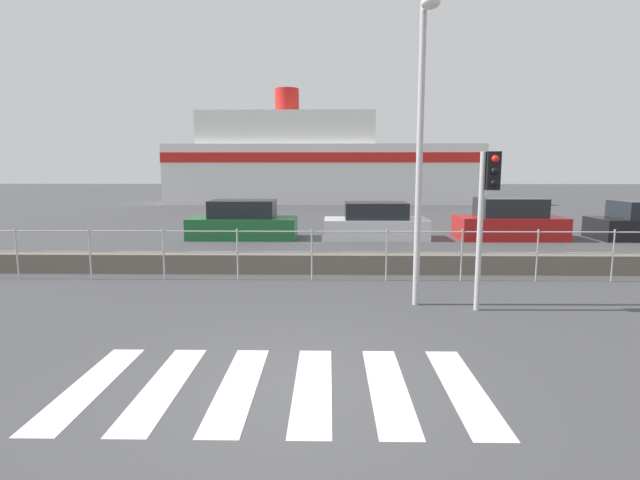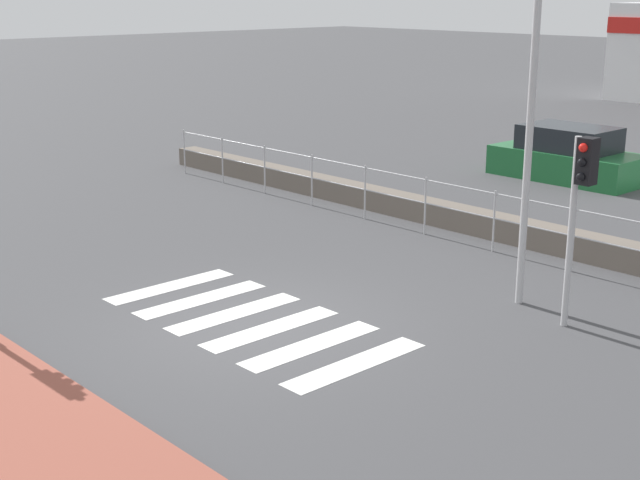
{
  "view_description": "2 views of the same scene",
  "coord_description": "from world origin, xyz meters",
  "px_view_note": "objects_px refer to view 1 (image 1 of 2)",
  "views": [
    {
      "loc": [
        0.39,
        -5.67,
        2.6
      ],
      "look_at": [
        0.26,
        2.0,
        1.5
      ],
      "focal_mm": 28.0,
      "sensor_mm": 36.0,
      "label": 1
    },
    {
      "loc": [
        9.91,
        -8.0,
        4.93
      ],
      "look_at": [
        0.22,
        1.0,
        1.2
      ],
      "focal_mm": 50.0,
      "sensor_mm": 36.0,
      "label": 2
    }
  ],
  "objects_px": {
    "traffic_light_far": "(487,195)",
    "streetlamp": "(422,121)",
    "parked_car_white": "(375,223)",
    "ferry_boat": "(316,165)",
    "parked_car_red": "(509,222)",
    "parked_car_green": "(243,222)"
  },
  "relations": [
    {
      "from": "streetlamp",
      "to": "ferry_boat",
      "type": "xyz_separation_m",
      "value": [
        -2.63,
        29.22,
        -0.58
      ]
    },
    {
      "from": "ferry_boat",
      "to": "parked_car_red",
      "type": "relative_size",
      "value": 6.03
    },
    {
      "from": "streetlamp",
      "to": "ferry_boat",
      "type": "distance_m",
      "value": 29.35
    },
    {
      "from": "parked_car_white",
      "to": "ferry_boat",
      "type": "bearing_deg",
      "value": 97.74
    },
    {
      "from": "streetlamp",
      "to": "parked_car_green",
      "type": "bearing_deg",
      "value": 117.65
    },
    {
      "from": "streetlamp",
      "to": "parked_car_white",
      "type": "distance_m",
      "value": 9.75
    },
    {
      "from": "traffic_light_far",
      "to": "streetlamp",
      "type": "height_order",
      "value": "streetlamp"
    },
    {
      "from": "traffic_light_far",
      "to": "parked_car_green",
      "type": "relative_size",
      "value": 0.73
    },
    {
      "from": "streetlamp",
      "to": "parked_car_white",
      "type": "relative_size",
      "value": 1.45
    },
    {
      "from": "parked_car_white",
      "to": "traffic_light_far",
      "type": "bearing_deg",
      "value": -83.42
    },
    {
      "from": "parked_car_red",
      "to": "parked_car_green",
      "type": "bearing_deg",
      "value": 180.0
    },
    {
      "from": "traffic_light_far",
      "to": "ferry_boat",
      "type": "bearing_deg",
      "value": 97.36
    },
    {
      "from": "parked_car_white",
      "to": "streetlamp",
      "type": "bearing_deg",
      "value": -90.43
    },
    {
      "from": "traffic_light_far",
      "to": "ferry_boat",
      "type": "height_order",
      "value": "ferry_boat"
    },
    {
      "from": "streetlamp",
      "to": "ferry_boat",
      "type": "bearing_deg",
      "value": 95.15
    },
    {
      "from": "streetlamp",
      "to": "parked_car_red",
      "type": "relative_size",
      "value": 1.45
    },
    {
      "from": "traffic_light_far",
      "to": "streetlamp",
      "type": "bearing_deg",
      "value": 169.97
    },
    {
      "from": "traffic_light_far",
      "to": "parked_car_white",
      "type": "xyz_separation_m",
      "value": [
        -1.1,
        9.53,
        -1.55
      ]
    },
    {
      "from": "streetlamp",
      "to": "parked_car_red",
      "type": "height_order",
      "value": "streetlamp"
    },
    {
      "from": "traffic_light_far",
      "to": "parked_car_white",
      "type": "distance_m",
      "value": 9.72
    },
    {
      "from": "parked_car_white",
      "to": "parked_car_red",
      "type": "height_order",
      "value": "parked_car_red"
    },
    {
      "from": "traffic_light_far",
      "to": "streetlamp",
      "type": "xyz_separation_m",
      "value": [
        -1.17,
        0.21,
        1.31
      ]
    }
  ]
}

